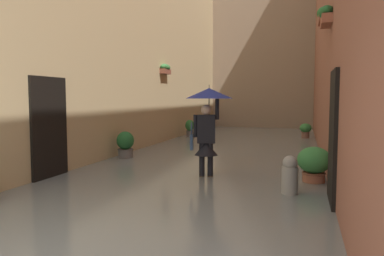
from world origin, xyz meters
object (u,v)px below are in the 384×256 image
Objects in this scene: potted_plant_near_right at (125,145)px; mooring_bollard at (290,177)px; person_wading at (208,114)px; potted_plant_far_right at (190,128)px; potted_plant_near_left at (306,130)px; potted_plant_far_left at (314,164)px.

potted_plant_near_right reaches higher than mooring_bollard.
potted_plant_far_right is at bearing -70.15° from person_wading.
person_wading is 3.41m from potted_plant_near_right.
potted_plant_near_left is at bearing -125.75° from potted_plant_near_right.
potted_plant_near_left is at bearing -89.05° from potted_plant_far_left.
potted_plant_far_right reaches higher than mooring_bollard.
mooring_bollard is at bearing 149.34° from person_wading.
potted_plant_far_left reaches higher than potted_plant_near_left.
mooring_bollard is (-1.75, 1.04, -1.04)m from person_wading.
potted_plant_far_left is at bearing 161.81° from potted_plant_near_right.
person_wading is at bearing 76.38° from potted_plant_near_left.
potted_plant_near_right reaches higher than potted_plant_far_left.
mooring_bollard is (-4.46, 8.55, -0.08)m from potted_plant_far_right.
potted_plant_far_right is (2.71, -7.52, -0.96)m from person_wading.
potted_plant_far_right is at bearing -56.78° from potted_plant_far_left.
person_wading is at bearing 109.85° from potted_plant_far_right.
potted_plant_far_right reaches higher than potted_plant_far_left.
mooring_bollard is at bearing 117.56° from potted_plant_far_right.
person_wading reaches higher than potted_plant_near_right.
potted_plant_near_right is at bearing 54.25° from potted_plant_near_left.
person_wading is 2.56× the size of potted_plant_far_left.
potted_plant_near_right is 8.27m from potted_plant_near_left.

